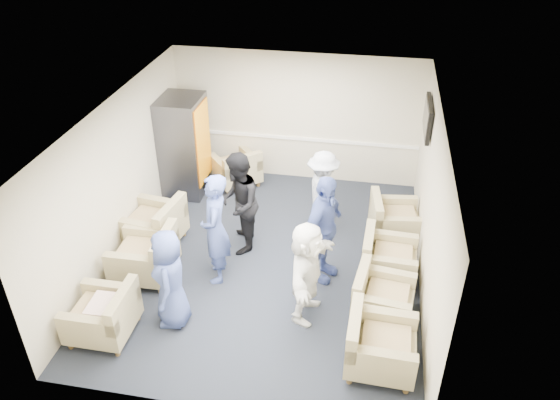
% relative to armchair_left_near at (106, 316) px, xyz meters
% --- Properties ---
extents(floor, '(6.00, 6.00, 0.00)m').
position_rel_armchair_left_near_xyz_m(floor, '(1.92, 2.05, -0.34)').
color(floor, black).
rests_on(floor, ground).
extents(ceiling, '(6.00, 6.00, 0.00)m').
position_rel_armchair_left_near_xyz_m(ceiling, '(1.92, 2.05, 2.36)').
color(ceiling, white).
rests_on(ceiling, back_wall).
extents(back_wall, '(5.00, 0.02, 2.70)m').
position_rel_armchair_left_near_xyz_m(back_wall, '(1.92, 5.05, 1.01)').
color(back_wall, beige).
rests_on(back_wall, floor).
extents(front_wall, '(5.00, 0.02, 2.70)m').
position_rel_armchair_left_near_xyz_m(front_wall, '(1.92, -0.95, 1.01)').
color(front_wall, beige).
rests_on(front_wall, floor).
extents(left_wall, '(0.02, 6.00, 2.70)m').
position_rel_armchair_left_near_xyz_m(left_wall, '(-0.58, 2.05, 1.01)').
color(left_wall, beige).
rests_on(left_wall, floor).
extents(right_wall, '(0.02, 6.00, 2.70)m').
position_rel_armchair_left_near_xyz_m(right_wall, '(4.42, 2.05, 1.01)').
color(right_wall, beige).
rests_on(right_wall, floor).
extents(chair_rail, '(4.98, 0.04, 0.06)m').
position_rel_armchair_left_near_xyz_m(chair_rail, '(1.92, 5.03, 0.56)').
color(chair_rail, white).
rests_on(chair_rail, back_wall).
extents(tv, '(0.10, 1.00, 0.58)m').
position_rel_armchair_left_near_xyz_m(tv, '(4.36, 3.85, 1.70)').
color(tv, black).
rests_on(tv, right_wall).
extents(armchair_left_near, '(0.86, 0.86, 0.69)m').
position_rel_armchair_left_near_xyz_m(armchair_left_near, '(0.00, 0.00, 0.00)').
color(armchair_left_near, tan).
rests_on(armchair_left_near, floor).
extents(armchair_left_mid, '(0.94, 0.94, 0.74)m').
position_rel_armchair_left_near_xyz_m(armchair_left_mid, '(0.09, 1.34, 0.03)').
color(armchair_left_mid, tan).
rests_on(armchair_left_mid, floor).
extents(armchair_left_far, '(1.07, 1.07, 0.75)m').
position_rel_armchair_left_near_xyz_m(armchair_left_far, '(-0.10, 2.19, 0.03)').
color(armchair_left_far, tan).
rests_on(armchair_left_far, floor).
extents(armchair_right_near, '(0.92, 0.92, 0.72)m').
position_rel_armchair_left_near_xyz_m(armchair_right_near, '(3.77, 0.11, 0.02)').
color(armchair_right_near, tan).
rests_on(armchair_right_near, floor).
extents(armchair_right_midnear, '(0.94, 0.94, 0.67)m').
position_rel_armchair_left_near_xyz_m(armchair_right_midnear, '(3.79, 1.07, -0.01)').
color(armchair_right_midnear, tan).
rests_on(armchair_right_midnear, floor).
extents(armchair_right_midfar, '(0.89, 0.89, 0.68)m').
position_rel_armchair_left_near_xyz_m(armchair_right_midfar, '(3.85, 2.01, -0.00)').
color(armchair_right_midfar, tan).
rests_on(armchair_right_midfar, floor).
extents(armchair_right_far, '(0.96, 0.96, 0.68)m').
position_rel_armchair_left_near_xyz_m(armchair_right_far, '(3.94, 3.17, -0.00)').
color(armchair_right_far, tan).
rests_on(armchair_right_far, floor).
extents(armchair_corner, '(1.20, 1.20, 0.68)m').
position_rel_armchair_left_near_xyz_m(armchair_corner, '(0.77, 4.48, -0.00)').
color(armchair_corner, tan).
rests_on(armchair_corner, floor).
extents(vending_machine, '(0.81, 0.95, 2.00)m').
position_rel_armchair_left_near_xyz_m(vending_machine, '(-0.17, 4.09, 0.66)').
color(vending_machine, '#494950').
rests_on(vending_machine, floor).
extents(backpack, '(0.30, 0.25, 0.46)m').
position_rel_armchair_left_near_xyz_m(backpack, '(0.45, 1.20, -0.10)').
color(backpack, black).
rests_on(backpack, floor).
extents(pillow, '(0.37, 0.49, 0.14)m').
position_rel_armchair_left_near_xyz_m(pillow, '(-0.01, 0.00, 0.18)').
color(pillow, white).
rests_on(pillow, armchair_left_near).
extents(person_front_left, '(0.65, 0.85, 1.56)m').
position_rel_armchair_left_near_xyz_m(person_front_left, '(0.84, 0.45, 0.44)').
color(person_front_left, '#3D4F94').
rests_on(person_front_left, floor).
extents(person_mid_left, '(0.59, 0.76, 1.87)m').
position_rel_armchair_left_near_xyz_m(person_mid_left, '(1.20, 1.53, 0.59)').
color(person_mid_left, '#3D4F94').
rests_on(person_mid_left, floor).
extents(person_back_left, '(0.84, 0.99, 1.81)m').
position_rel_armchair_left_near_xyz_m(person_back_left, '(1.36, 2.36, 0.56)').
color(person_back_left, black).
rests_on(person_back_left, floor).
extents(person_back_right, '(0.84, 1.13, 1.56)m').
position_rel_armchair_left_near_xyz_m(person_back_right, '(2.69, 3.18, 0.44)').
color(person_back_right, white).
rests_on(person_back_right, floor).
extents(person_mid_right, '(0.82, 1.17, 1.85)m').
position_rel_armchair_left_near_xyz_m(person_mid_right, '(2.85, 1.83, 0.58)').
color(person_mid_right, '#3D4F94').
rests_on(person_mid_right, floor).
extents(person_front_right, '(0.69, 1.54, 1.60)m').
position_rel_armchair_left_near_xyz_m(person_front_right, '(2.72, 0.93, 0.46)').
color(person_front_right, white).
rests_on(person_front_right, floor).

